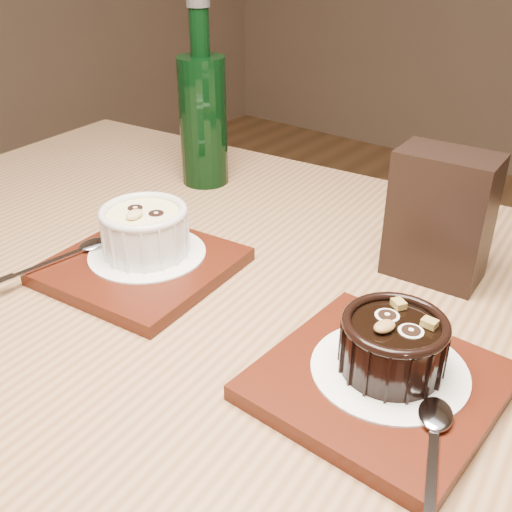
{
  "coord_description": "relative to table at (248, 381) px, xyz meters",
  "views": [
    {
      "loc": [
        0.42,
        -0.43,
        1.09
      ],
      "look_at": [
        0.12,
        -0.05,
        0.81
      ],
      "focal_mm": 42.0,
      "sensor_mm": 36.0,
      "label": 1
    }
  ],
  "objects": [
    {
      "name": "tray_right",
      "position": [
        0.16,
        -0.02,
        0.1
      ],
      "size": [
        0.18,
        0.18,
        0.01
      ],
      "primitive_type": "cube",
      "rotation": [
        0.0,
        0.0,
        -0.02
      ],
      "color": "#47170B",
      "rests_on": "table"
    },
    {
      "name": "ramekin_dark",
      "position": [
        0.16,
        -0.01,
        0.13
      ],
      "size": [
        0.09,
        0.09,
        0.05
      ],
      "rotation": [
        0.0,
        0.0,
        -0.29
      ],
      "color": "black",
      "rests_on": "doily_right"
    },
    {
      "name": "condiment_stand",
      "position": [
        0.11,
        0.18,
        0.16
      ],
      "size": [
        0.1,
        0.07,
        0.14
      ],
      "primitive_type": "cube",
      "rotation": [
        0.0,
        0.0,
        0.08
      ],
      "color": "black",
      "rests_on": "table"
    },
    {
      "name": "green_bottle",
      "position": [
        -0.26,
        0.22,
        0.19
      ],
      "size": [
        0.07,
        0.07,
        0.25
      ],
      "color": "black",
      "rests_on": "table"
    },
    {
      "name": "tray_left",
      "position": [
        -0.14,
        -0.01,
        0.1
      ],
      "size": [
        0.2,
        0.2,
        0.01
      ],
      "primitive_type": "cube",
      "rotation": [
        0.0,
        0.0,
        0.11
      ],
      "color": "#47170B",
      "rests_on": "table"
    },
    {
      "name": "table",
      "position": [
        0.0,
        0.0,
        0.0
      ],
      "size": [
        1.27,
        0.92,
        0.75
      ],
      "rotation": [
        0.0,
        0.0,
        0.1
      ],
      "color": "brown",
      "rests_on": "ground"
    },
    {
      "name": "doily_left",
      "position": [
        -0.14,
        0.0,
        0.11
      ],
      "size": [
        0.13,
        0.13,
        0.0
      ],
      "primitive_type": "cylinder",
      "color": "white",
      "rests_on": "tray_left"
    },
    {
      "name": "ramekin_white",
      "position": [
        -0.14,
        0.0,
        0.14
      ],
      "size": [
        0.1,
        0.1,
        0.06
      ],
      "rotation": [
        0.0,
        0.0,
        0.16
      ],
      "color": "silver",
      "rests_on": "doily_left"
    },
    {
      "name": "spoon_left",
      "position": [
        -0.21,
        -0.06,
        0.11
      ],
      "size": [
        0.04,
        0.14,
        0.01
      ],
      "primitive_type": null,
      "rotation": [
        0.0,
        0.0,
        -0.1
      ],
      "color": "#B9BBC2",
      "rests_on": "tray_left"
    },
    {
      "name": "spoon_right",
      "position": [
        0.22,
        -0.07,
        0.11
      ],
      "size": [
        0.07,
        0.13,
        0.01
      ],
      "primitive_type": null,
      "rotation": [
        0.0,
        0.0,
        0.37
      ],
      "color": "#B9BBC2",
      "rests_on": "tray_right"
    },
    {
      "name": "doily_right",
      "position": [
        0.16,
        -0.01,
        0.11
      ],
      "size": [
        0.13,
        0.13,
        0.0
      ],
      "primitive_type": "cylinder",
      "color": "white",
      "rests_on": "tray_right"
    }
  ]
}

